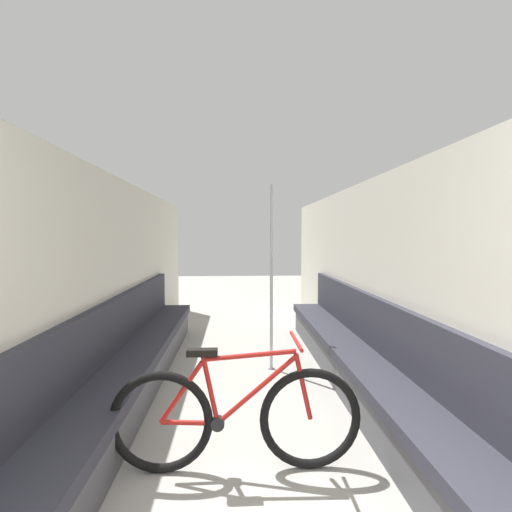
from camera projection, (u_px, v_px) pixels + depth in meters
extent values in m
cube|color=beige|center=(99.00, 287.00, 3.70)|extent=(0.10, 9.67, 2.17)
cube|color=beige|center=(390.00, 285.00, 3.84)|extent=(0.10, 9.67, 2.17)
cube|color=#4C4C51|center=(135.00, 379.00, 3.89)|extent=(0.40, 5.25, 0.33)
cube|color=#2D2D38|center=(135.00, 357.00, 3.88)|extent=(0.47, 5.25, 0.10)
cube|color=#2D2D38|center=(113.00, 326.00, 3.85)|extent=(0.07, 5.25, 0.52)
cube|color=#4C4C51|center=(355.00, 374.00, 4.00)|extent=(0.40, 5.25, 0.33)
cube|color=#2D2D38|center=(355.00, 353.00, 3.99)|extent=(0.47, 5.25, 0.10)
cube|color=#2D2D38|center=(376.00, 323.00, 3.99)|extent=(0.07, 5.25, 0.52)
torus|color=black|center=(161.00, 422.00, 2.61)|extent=(0.68, 0.06, 0.68)
torus|color=black|center=(310.00, 419.00, 2.66)|extent=(0.68, 0.06, 0.68)
cylinder|color=#B21E19|center=(189.00, 423.00, 2.62)|extent=(0.37, 0.03, 0.05)
cylinder|color=#B21E19|center=(182.00, 392.00, 2.60)|extent=(0.30, 0.03, 0.41)
cylinder|color=#B21E19|center=(210.00, 388.00, 2.61)|extent=(0.13, 0.03, 0.48)
cylinder|color=#B21E19|center=(257.00, 390.00, 2.63)|extent=(0.54, 0.03, 0.46)
cylinder|color=#B21E19|center=(249.00, 355.00, 2.61)|extent=(0.62, 0.03, 0.08)
cylinder|color=#B21E19|center=(303.00, 386.00, 2.64)|extent=(0.13, 0.03, 0.45)
cylinder|color=black|center=(218.00, 423.00, 2.63)|extent=(0.09, 0.06, 0.09)
cube|color=black|center=(202.00, 352.00, 2.60)|extent=(0.20, 0.07, 0.04)
cylinder|color=#B21E19|center=(296.00, 341.00, 2.63)|extent=(0.02, 0.46, 0.02)
cylinder|color=gray|center=(271.00, 368.00, 4.68)|extent=(0.08, 0.08, 0.01)
cylinder|color=silver|center=(271.00, 278.00, 4.63)|extent=(0.04, 0.04, 2.15)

